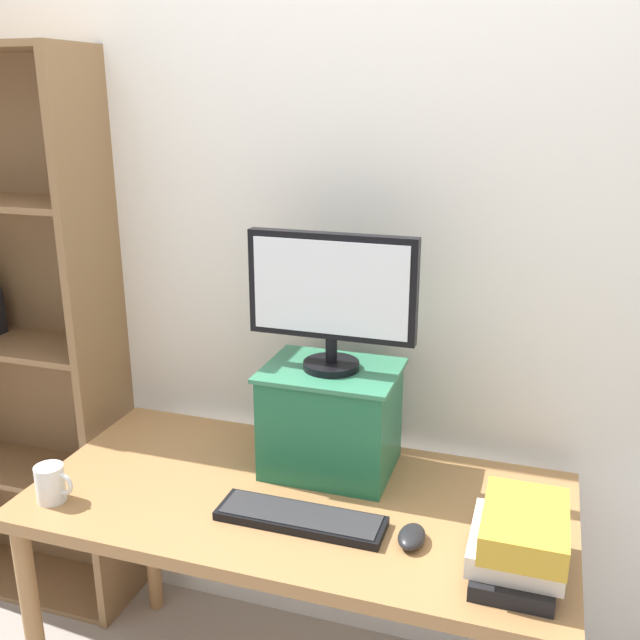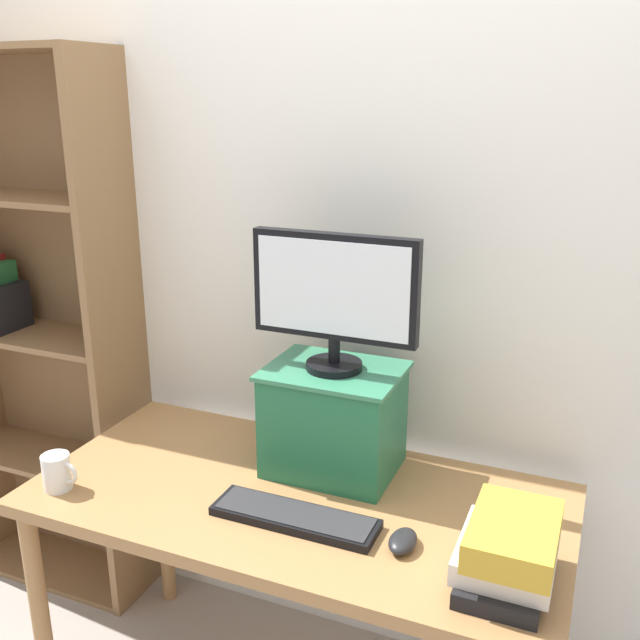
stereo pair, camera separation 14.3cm
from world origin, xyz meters
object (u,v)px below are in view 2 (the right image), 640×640
at_px(keyboard, 295,517).
at_px(book_stack, 509,551).
at_px(riser_box, 334,417).
at_px(coffee_mug, 58,472).
at_px(bookshelf_unit, 35,329).
at_px(desk, 297,520).
at_px(computer_monitor, 334,294).
at_px(computer_mouse, 403,541).

xyz_separation_m(keyboard, book_stack, (0.52, -0.03, 0.07)).
relative_size(riser_box, coffee_mug, 3.44).
relative_size(bookshelf_unit, coffee_mug, 17.90).
xyz_separation_m(desk, riser_box, (0.04, 0.16, 0.24)).
xyz_separation_m(computer_monitor, book_stack, (0.53, -0.31, -0.43)).
relative_size(computer_monitor, keyboard, 1.08).
bearing_deg(riser_box, coffee_mug, -148.61).
height_order(desk, computer_monitor, computer_monitor).
distance_m(desk, computer_mouse, 0.36).
height_order(keyboard, computer_mouse, computer_mouse).
bearing_deg(computer_mouse, book_stack, -7.46).
height_order(book_stack, coffee_mug, book_stack).
xyz_separation_m(riser_box, coffee_mug, (-0.64, -0.39, -0.11)).
bearing_deg(riser_box, desk, -103.24).
height_order(riser_box, keyboard, riser_box).
height_order(computer_monitor, book_stack, computer_monitor).
relative_size(computer_monitor, computer_mouse, 4.39).
height_order(computer_monitor, keyboard, computer_monitor).
relative_size(desk, keyboard, 3.35).
distance_m(keyboard, book_stack, 0.53).
xyz_separation_m(bookshelf_unit, coffee_mug, (0.56, -0.53, -0.17)).
relative_size(desk, riser_box, 3.86).
height_order(desk, coffee_mug, coffee_mug).
bearing_deg(desk, book_stack, -14.77).
height_order(bookshelf_unit, computer_monitor, bookshelf_unit).
xyz_separation_m(riser_box, computer_mouse, (0.29, -0.28, -0.14)).
bearing_deg(desk, keyboard, -67.86).
relative_size(computer_mouse, book_stack, 0.39).
bearing_deg(book_stack, computer_monitor, 149.48).
bearing_deg(book_stack, keyboard, 176.52).
bearing_deg(keyboard, coffee_mug, -170.62).
height_order(riser_box, book_stack, riser_box).
xyz_separation_m(desk, computer_monitor, (0.04, 0.16, 0.60)).
height_order(desk, book_stack, book_stack).
relative_size(riser_box, computer_mouse, 3.54).
bearing_deg(book_stack, bookshelf_unit, 165.38).
height_order(bookshelf_unit, computer_mouse, bookshelf_unit).
xyz_separation_m(computer_monitor, computer_mouse, (0.29, -0.28, -0.50)).
bearing_deg(coffee_mug, computer_mouse, 6.60).
relative_size(riser_box, computer_monitor, 0.81).
bearing_deg(computer_mouse, riser_box, 135.53).
height_order(desk, bookshelf_unit, bookshelf_unit).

